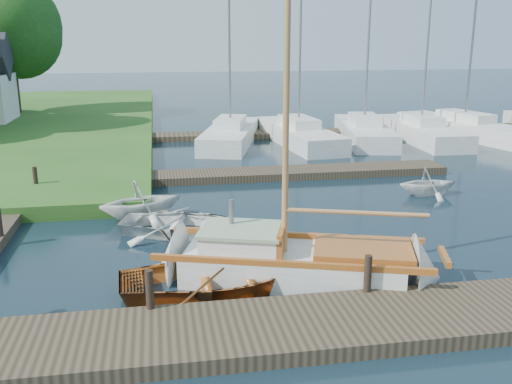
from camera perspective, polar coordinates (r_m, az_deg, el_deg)
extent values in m
plane|color=black|center=(16.65, 0.00, -3.99)|extent=(160.00, 160.00, 0.00)
cube|color=#33271C|center=(11.21, 5.46, -13.22)|extent=(18.00, 2.20, 0.30)
cube|color=#33271C|center=(23.11, 2.10, 1.88)|extent=(14.00, 1.60, 0.30)
cube|color=#33271C|center=(34.37, 11.95, 5.97)|extent=(30.00, 1.60, 0.30)
cylinder|color=black|center=(11.52, -10.60, -9.55)|extent=(0.16, 0.16, 0.80)
cylinder|color=black|center=(12.27, 11.12, -8.00)|extent=(0.16, 0.16, 0.80)
cylinder|color=black|center=(21.46, -21.20, 1.31)|extent=(0.16, 0.16, 0.80)
cube|color=silver|center=(13.48, 3.67, -7.71)|extent=(5.37, 3.45, 0.90)
cone|color=silver|center=(13.62, 16.70, -8.11)|extent=(1.84, 2.27, 1.96)
cone|color=silver|center=(13.99, -8.55, -6.98)|extent=(1.56, 2.17, 1.96)
cube|color=brown|center=(14.17, 4.01, -4.34)|extent=(5.93, 2.04, 0.14)
cube|color=brown|center=(12.42, 3.36, -7.22)|extent=(5.93, 2.04, 0.14)
cube|color=brown|center=(13.50, 18.34, -6.14)|extent=(0.46, 1.08, 0.14)
cube|color=silver|center=(13.37, -1.43, -4.80)|extent=(2.15, 1.89, 0.44)
cube|color=#93AF88|center=(13.29, -1.44, -3.79)|extent=(2.27, 2.02, 0.08)
cube|color=brown|center=(13.23, 2.64, -4.67)|extent=(0.55, 1.37, 0.60)
cylinder|color=slate|center=(13.52, -2.49, -1.99)|extent=(0.12, 0.12, 0.60)
cube|color=brown|center=(13.27, 10.65, -5.79)|extent=(2.56, 2.11, 0.20)
cylinder|color=#AB6D3A|center=(12.45, 3.10, 12.45)|extent=(0.14, 0.14, 8.40)
cylinder|color=#AB6D3A|center=(12.97, 9.96, -2.04)|extent=(3.07, 1.09, 0.10)
imported|color=brown|center=(12.80, -3.98, -8.00)|extent=(4.40, 3.26, 0.88)
imported|color=silver|center=(16.52, -7.17, -2.86)|extent=(4.31, 3.58, 0.77)
imported|color=silver|center=(17.97, -11.44, -0.58)|extent=(3.15, 2.93, 1.36)
imported|color=silver|center=(21.24, 16.83, 1.15)|extent=(2.10, 1.81, 1.10)
cube|color=silver|center=(30.37, -2.57, 5.67)|extent=(4.30, 8.30, 0.90)
cube|color=silver|center=(30.26, -2.58, 6.98)|extent=(2.11, 3.08, 0.50)
cylinder|color=slate|center=(29.96, -2.70, 16.24)|extent=(0.12, 0.12, 10.24)
cube|color=silver|center=(30.59, 4.26, 5.72)|extent=(3.05, 8.74, 0.90)
cube|color=silver|center=(30.48, 4.29, 7.01)|extent=(1.70, 3.12, 0.50)
cylinder|color=slate|center=(30.18, 4.49, 16.69)|extent=(0.12, 0.12, 10.75)
cube|color=silver|center=(31.94, 10.74, 5.90)|extent=(3.67, 8.54, 0.90)
cube|color=silver|center=(31.84, 10.81, 7.14)|extent=(1.90, 3.10, 0.50)
cylinder|color=slate|center=(31.55, 11.29, 16.47)|extent=(0.12, 0.12, 10.84)
cube|color=silver|center=(32.75, 16.16, 5.79)|extent=(2.54, 8.49, 0.90)
cube|color=silver|center=(32.65, 16.25, 7.00)|extent=(1.52, 3.00, 0.50)
cylinder|color=slate|center=(32.37, 16.89, 15.41)|extent=(0.12, 0.12, 10.08)
cube|color=silver|center=(34.75, 20.09, 5.98)|extent=(4.41, 9.79, 0.90)
cube|color=silver|center=(34.65, 20.20, 7.12)|extent=(2.15, 3.58, 0.50)
cylinder|color=slate|center=(34.40, 21.03, 15.89)|extent=(0.12, 0.12, 11.12)
cylinder|color=#332114|center=(42.63, -22.86, 9.82)|extent=(0.36, 0.36, 3.67)
sphere|color=#1E3E14|center=(42.51, -23.40, 14.87)|extent=(6.73, 6.73, 6.73)
sphere|color=#1E3E14|center=(42.11, -22.73, 14.25)|extent=(5.71, 5.71, 5.71)
sphere|color=#1E3E14|center=(43.01, -23.92, 15.77)|extent=(6.12, 6.12, 6.12)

